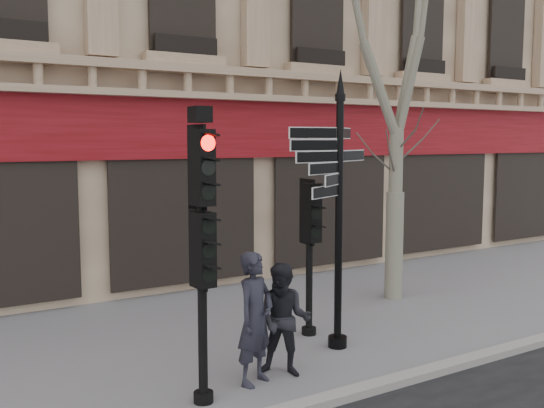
{
  "coord_description": "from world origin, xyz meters",
  "views": [
    {
      "loc": [
        -5.27,
        -7.33,
        3.36
      ],
      "look_at": [
        -0.4,
        0.6,
        2.37
      ],
      "focal_mm": 40.0,
      "sensor_mm": 36.0,
      "label": 1
    }
  ],
  "objects_px": {
    "traffic_signal_secondary": "(310,230)",
    "traffic_signal_main": "(201,219)",
    "fingerpost": "(340,163)",
    "pedestrian_a": "(255,318)",
    "plane_tree": "(399,2)",
    "pedestrian_b": "(284,320)"
  },
  "relations": [
    {
      "from": "traffic_signal_secondary",
      "to": "pedestrian_b",
      "type": "bearing_deg",
      "value": -131.79
    },
    {
      "from": "traffic_signal_secondary",
      "to": "plane_tree",
      "type": "height_order",
      "value": "plane_tree"
    },
    {
      "from": "pedestrian_a",
      "to": "plane_tree",
      "type": "bearing_deg",
      "value": 1.24
    },
    {
      "from": "plane_tree",
      "to": "pedestrian_b",
      "type": "height_order",
      "value": "plane_tree"
    },
    {
      "from": "fingerpost",
      "to": "pedestrian_b",
      "type": "xyz_separation_m",
      "value": [
        -1.38,
        -0.55,
        -2.18
      ]
    },
    {
      "from": "fingerpost",
      "to": "traffic_signal_main",
      "type": "relative_size",
      "value": 1.19
    },
    {
      "from": "traffic_signal_secondary",
      "to": "pedestrian_b",
      "type": "xyz_separation_m",
      "value": [
        -1.35,
        -1.31,
        -1.02
      ]
    },
    {
      "from": "traffic_signal_main",
      "to": "pedestrian_b",
      "type": "distance_m",
      "value": 2.09
    },
    {
      "from": "fingerpost",
      "to": "pedestrian_a",
      "type": "bearing_deg",
      "value": -178.35
    },
    {
      "from": "plane_tree",
      "to": "pedestrian_b",
      "type": "xyz_separation_m",
      "value": [
        -4.28,
        -2.37,
        -5.32
      ]
    },
    {
      "from": "traffic_signal_secondary",
      "to": "traffic_signal_main",
      "type": "bearing_deg",
      "value": -146.58
    },
    {
      "from": "pedestrian_b",
      "to": "plane_tree",
      "type": "bearing_deg",
      "value": 71.83
    },
    {
      "from": "traffic_signal_main",
      "to": "pedestrian_a",
      "type": "height_order",
      "value": "traffic_signal_main"
    },
    {
      "from": "fingerpost",
      "to": "traffic_signal_main",
      "type": "xyz_separation_m",
      "value": [
        -2.75,
        -0.76,
        -0.62
      ]
    },
    {
      "from": "fingerpost",
      "to": "pedestrian_a",
      "type": "xyz_separation_m",
      "value": [
        -1.87,
        -0.57,
        -2.08
      ]
    },
    {
      "from": "traffic_signal_secondary",
      "to": "pedestrian_a",
      "type": "xyz_separation_m",
      "value": [
        -1.84,
        -1.34,
        -0.92
      ]
    },
    {
      "from": "traffic_signal_main",
      "to": "pedestrian_a",
      "type": "bearing_deg",
      "value": 7.94
    },
    {
      "from": "pedestrian_a",
      "to": "pedestrian_b",
      "type": "xyz_separation_m",
      "value": [
        0.49,
        0.03,
        -0.11
      ]
    },
    {
      "from": "traffic_signal_main",
      "to": "traffic_signal_secondary",
      "type": "bearing_deg",
      "value": 25.03
    },
    {
      "from": "pedestrian_a",
      "to": "traffic_signal_main",
      "type": "bearing_deg",
      "value": 166.84
    },
    {
      "from": "plane_tree",
      "to": "pedestrian_a",
      "type": "distance_m",
      "value": 7.46
    },
    {
      "from": "fingerpost",
      "to": "traffic_signal_secondary",
      "type": "xyz_separation_m",
      "value": [
        -0.03,
        0.76,
        -1.16
      ]
    }
  ]
}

